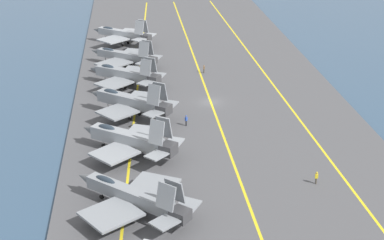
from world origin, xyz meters
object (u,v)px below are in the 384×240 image
parked_jet_fourth (130,101)px  parked_jet_sixth (125,56)px  crew_brown_vest (204,69)px  parked_jet_seventh (122,34)px  parked_jet_fifth (125,74)px  crew_yellow_vest (316,177)px  crew_blue_vest (186,120)px  parked_jet_third (129,139)px  parked_jet_second (133,196)px

parked_jet_fourth → parked_jet_sixth: bearing=1.8°
parked_jet_fourth → crew_brown_vest: size_ratio=8.91×
parked_jet_seventh → crew_brown_vest: size_ratio=8.91×
parked_jet_fifth → crew_yellow_vest: size_ratio=8.43×
parked_jet_fifth → parked_jet_sixth: (11.65, -0.01, -0.15)m
parked_jet_fourth → parked_jet_seventh: 41.98m
crew_yellow_vest → crew_blue_vest: crew_blue_vest is taller
parked_jet_third → parked_jet_fourth: 13.40m
parked_jet_sixth → parked_jet_fourth: bearing=-178.2°
crew_yellow_vest → crew_blue_vest: 25.04m
parked_jet_fifth → crew_yellow_vest: 46.31m
parked_jet_third → parked_jet_seventh: (55.35, 0.82, 0.19)m
parked_jet_third → parked_jet_fifth: bearing=0.9°
parked_jet_sixth → parked_jet_seventh: (15.52, 0.39, 0.42)m
parked_jet_fifth → parked_jet_sixth: parked_jet_fifth is taller
crew_blue_vest → parked_jet_sixth: bearing=17.1°
crew_yellow_vest → parked_jet_third: bearing=65.1°
parked_jet_fifth → parked_jet_seventh: bearing=0.8°
parked_jet_third → crew_yellow_vest: size_ratio=8.58×
parked_jet_second → parked_jet_fifth: bearing=0.9°
parked_jet_third → parked_jet_seventh: parked_jet_third is taller
parked_jet_sixth → crew_blue_vest: bearing=-162.9°
parked_jet_second → crew_yellow_vest: bearing=-80.1°
crew_yellow_vest → crew_brown_vest: bearing=11.2°
parked_jet_fourth → crew_brown_vest: 25.29m
parked_jet_sixth → crew_yellow_vest: 56.53m
parked_jet_fourth → parked_jet_seventh: (41.96, 1.20, -0.20)m
parked_jet_fifth → crew_brown_vest: bearing=-69.9°
parked_jet_second → parked_jet_seventh: bearing=0.9°
parked_jet_third → parked_jet_fourth: (13.39, -0.38, 0.38)m
parked_jet_seventh → crew_yellow_vest: size_ratio=8.51×
parked_jet_sixth → crew_brown_vest: 16.68m
parked_jet_seventh → parked_jet_fifth: bearing=-179.2°
parked_jet_sixth → crew_brown_vest: parked_jet_sixth is taller
parked_jet_seventh → crew_yellow_vest: parked_jet_seventh is taller
parked_jet_second → crew_yellow_vest: size_ratio=8.70×
parked_jet_seventh → crew_yellow_vest: 70.99m
parked_jet_seventh → crew_blue_vest: size_ratio=8.31×
crew_brown_vest → parked_jet_fifth: bearing=110.1°
parked_jet_third → crew_yellow_vest: bearing=-114.9°
parked_jet_second → parked_jet_third: 15.30m
parked_jet_third → parked_jet_fifth: 28.18m
parked_jet_fourth → parked_jet_third: bearing=178.4°
parked_jet_second → parked_jet_fourth: size_ratio=1.02×
parked_jet_second → crew_brown_vest: (49.17, -14.84, -1.26)m
parked_jet_third → crew_brown_vest: (33.87, -15.10, -1.48)m
crew_brown_vest → parked_jet_third: bearing=156.0°
parked_jet_second → parked_jet_fifth: (43.47, 0.70, 0.14)m
parked_jet_seventh → crew_brown_vest: parked_jet_seventh is taller
crew_yellow_vest → crew_brown_vest: crew_yellow_vest is taller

